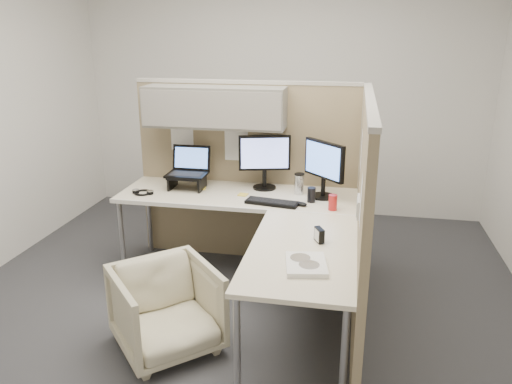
% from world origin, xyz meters
% --- Properties ---
extents(ground, '(4.50, 4.50, 0.00)m').
position_xyz_m(ground, '(0.00, 0.00, 0.00)').
color(ground, '#313135').
rests_on(ground, ground).
extents(partition_back, '(2.00, 0.36, 1.63)m').
position_xyz_m(partition_back, '(-0.22, 0.83, 1.10)').
color(partition_back, '#928060').
rests_on(partition_back, ground).
extents(partition_right, '(0.07, 2.03, 1.63)m').
position_xyz_m(partition_right, '(0.90, -0.07, 0.82)').
color(partition_right, '#928060').
rests_on(partition_right, ground).
extents(desk, '(2.00, 1.98, 0.73)m').
position_xyz_m(desk, '(0.12, 0.13, 0.69)').
color(desk, beige).
rests_on(desk, ground).
extents(office_chair, '(0.85, 0.85, 0.64)m').
position_xyz_m(office_chair, '(-0.33, -0.62, 0.32)').
color(office_chair, beige).
rests_on(office_chair, ground).
extents(monitor_left, '(0.43, 0.20, 0.47)m').
position_xyz_m(monitor_left, '(0.08, 0.72, 1.00)').
color(monitor_left, black).
rests_on(monitor_left, desk).
extents(monitor_right, '(0.33, 0.34, 0.47)m').
position_xyz_m(monitor_right, '(0.59, 0.58, 1.00)').
color(monitor_right, black).
rests_on(monitor_right, desk).
extents(laptop_station, '(0.34, 0.29, 0.35)m').
position_xyz_m(laptop_station, '(-0.57, 0.62, 0.86)').
color(laptop_station, black).
rests_on(laptop_station, desk).
extents(keyboard, '(0.43, 0.20, 0.02)m').
position_xyz_m(keyboard, '(0.21, 0.34, 0.74)').
color(keyboard, black).
rests_on(keyboard, desk).
extents(mouse, '(0.10, 0.09, 0.03)m').
position_xyz_m(mouse, '(0.45, 0.34, 0.75)').
color(mouse, black).
rests_on(mouse, desk).
extents(travel_mug, '(0.08, 0.08, 0.18)m').
position_xyz_m(travel_mug, '(0.39, 0.63, 0.82)').
color(travel_mug, silver).
rests_on(travel_mug, desk).
extents(soda_can_green, '(0.07, 0.07, 0.12)m').
position_xyz_m(soda_can_green, '(0.69, 0.29, 0.79)').
color(soda_can_green, '#B21E1E').
rests_on(soda_can_green, desk).
extents(soda_can_silver, '(0.07, 0.07, 0.12)m').
position_xyz_m(soda_can_silver, '(0.51, 0.44, 0.79)').
color(soda_can_silver, black).
rests_on(soda_can_silver, desk).
extents(sticky_note_d, '(0.08, 0.08, 0.01)m').
position_xyz_m(sticky_note_d, '(-0.06, 0.51, 0.73)').
color(sticky_note_d, yellow).
rests_on(sticky_note_d, desk).
extents(sticky_note_c, '(0.09, 0.09, 0.01)m').
position_xyz_m(sticky_note_c, '(-0.45, 0.60, 0.73)').
color(sticky_note_c, yellow).
rests_on(sticky_note_c, desk).
extents(headphones, '(0.19, 0.16, 0.03)m').
position_xyz_m(headphones, '(-0.89, 0.38, 0.74)').
color(headphones, black).
rests_on(headphones, desk).
extents(paper_stack, '(0.28, 0.33, 0.03)m').
position_xyz_m(paper_stack, '(0.58, -0.71, 0.75)').
color(paper_stack, white).
rests_on(paper_stack, desk).
extents(desk_clock, '(0.07, 0.10, 0.09)m').
position_xyz_m(desk_clock, '(0.63, -0.33, 0.78)').
color(desk_clock, black).
rests_on(desk_clock, desk).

